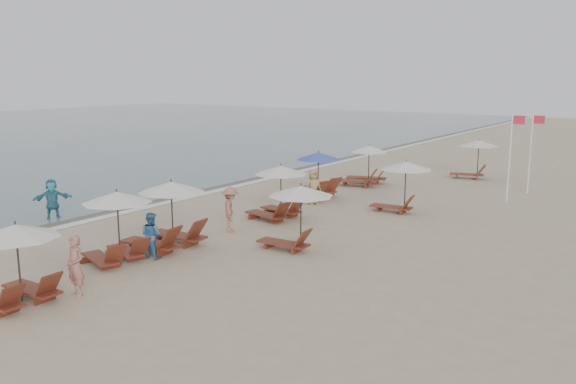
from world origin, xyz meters
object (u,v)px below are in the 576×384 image
Objects in this scene: lounger_station_2 at (166,218)px; waterline_walker at (52,199)px; lounger_station_5 at (364,168)px; lounger_station_0 at (14,264)px; flag_pole_near at (511,152)px; lounger_station_1 at (114,225)px; inland_station_1 at (401,179)px; beachgoer_mid_b at (231,210)px; inland_station_2 at (474,154)px; beachgoer_near at (75,266)px; beachgoer_far_b at (313,187)px; beachgoer_mid_a at (151,235)px; inland_station_0 at (294,209)px; lounger_station_4 at (313,177)px; lounger_station_3 at (276,192)px.

lounger_station_2 is 7.06m from waterline_walker.
lounger_station_0 is at bearing -87.90° from lounger_station_5.
flag_pole_near is at bearing 62.68° from lounger_station_2.
waterline_walker is at bearing -115.78° from lounger_station_5.
lounger_station_0 is 3.89m from lounger_station_1.
inland_station_1 is 7.80m from beachgoer_mid_b.
beachgoer_near is (-2.84, -24.64, -0.58)m from inland_station_2.
flag_pole_near reaches higher than inland_station_2.
beachgoer_far_b is (-3.84, -11.17, -0.60)m from inland_station_2.
inland_station_2 is at bearing 90.68° from inland_station_1.
beachgoer_mid_a is 0.36× the size of flag_pole_near.
inland_station_0 and inland_station_1 have the same top height.
lounger_station_4 is 4.51m from lounger_station_5.
lounger_station_2 is 1.08× the size of lounger_station_3.
inland_station_0 is 4.78m from beachgoer_mid_a.
lounger_station_1 is 0.95× the size of inland_station_1.
beachgoer_near is (-2.97, -14.24, -0.62)m from inland_station_1.
lounger_station_0 is at bearing -83.94° from lounger_station_2.
beachgoer_near is 7.57m from beachgoer_mid_b.
lounger_station_1 is at bearing -154.06° from beachgoer_far_b.
beachgoer_mid_b is at bearing -102.42° from inland_station_2.
lounger_station_0 is 0.96× the size of inland_station_1.
beachgoer_mid_a is 0.89× the size of beachgoer_mid_b.
inland_station_2 is at bearing 79.06° from lounger_station_1.
inland_station_2 is at bearing 78.36° from lounger_station_2.
lounger_station_2 reaches higher than lounger_station_1.
lounger_station_0 is 0.92× the size of lounger_station_5.
lounger_station_4 is 1.06× the size of inland_station_0.
lounger_station_3 is 14.87m from inland_station_2.
lounger_station_3 is 1.54× the size of waterline_walker.
beachgoer_near is at bearing -60.08° from lounger_station_1.
lounger_station_2 is 10.59m from inland_station_1.
waterline_walker is (-7.67, 6.21, -0.28)m from lounger_station_0.
beachgoer_mid_b is at bearing 82.95° from lounger_station_2.
beachgoer_near is 0.99× the size of waterline_walker.
flag_pole_near reaches higher than beachgoer_mid_b.
inland_station_0 is (3.85, 4.39, 0.22)m from lounger_station_1.
beachgoer_mid_b is 5.96m from beachgoer_far_b.
lounger_station_1 is at bearing 121.31° from beachgoer_near.
beachgoer_near is (1.44, -2.49, -0.39)m from lounger_station_1.
lounger_station_1 is at bearing -114.76° from flag_pole_near.
inland_station_0 is 10.96m from waterline_walker.
lounger_station_3 is at bearing 95.50° from beachgoer_near.
beachgoer_mid_a is (-3.84, -10.76, -0.69)m from inland_station_1.
lounger_station_5 is 6.92m from inland_station_2.
inland_station_2 is 21.50m from beachgoer_mid_a.
lounger_station_2 is at bearing 107.24° from beachgoer_near.
inland_station_2 is 1.55× the size of beachgoer_mid_b.
lounger_station_3 is at bearing -42.96° from beachgoer_mid_b.
inland_station_1 is at bearing -48.57° from lounger_station_5.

